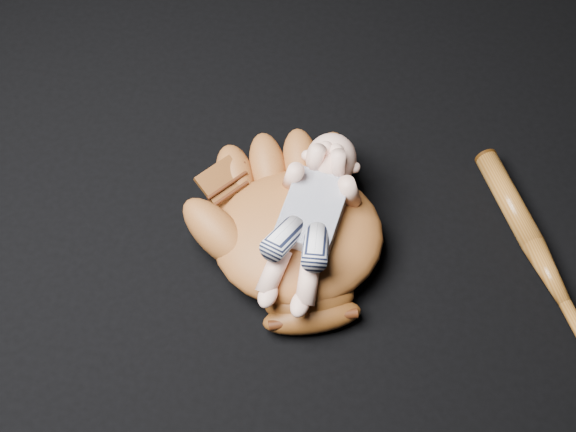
{
  "coord_description": "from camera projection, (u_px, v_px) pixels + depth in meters",
  "views": [
    {
      "loc": [
        -0.05,
        -0.83,
        1.27
      ],
      "look_at": [
        -0.19,
        -0.06,
        0.07
      ],
      "focal_mm": 50.0,
      "sensor_mm": 36.0,
      "label": 1
    }
  ],
  "objects": [
    {
      "name": "baseball_glove",
      "position": [
        298.0,
        231.0,
        1.42
      ],
      "size": [
        0.5,
        0.53,
        0.14
      ],
      "primitive_type": null,
      "rotation": [
        0.0,
        0.0,
        0.34
      ],
      "color": "brown",
      "rests_on": "ground"
    },
    {
      "name": "newborn_baby",
      "position": [
        308.0,
        221.0,
        1.37
      ],
      "size": [
        0.2,
        0.36,
        0.14
      ],
      "primitive_type": null,
      "rotation": [
        0.0,
        0.0,
        -0.12
      ],
      "color": "#ECB198",
      "rests_on": "baseball_glove"
    },
    {
      "name": "baseball_bat",
      "position": [
        540.0,
        256.0,
        1.44
      ],
      "size": [
        0.25,
        0.44,
        0.04
      ],
      "primitive_type": null,
      "rotation": [
        0.0,
        0.0,
        0.47
      ],
      "color": "brown",
      "rests_on": "ground"
    }
  ]
}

